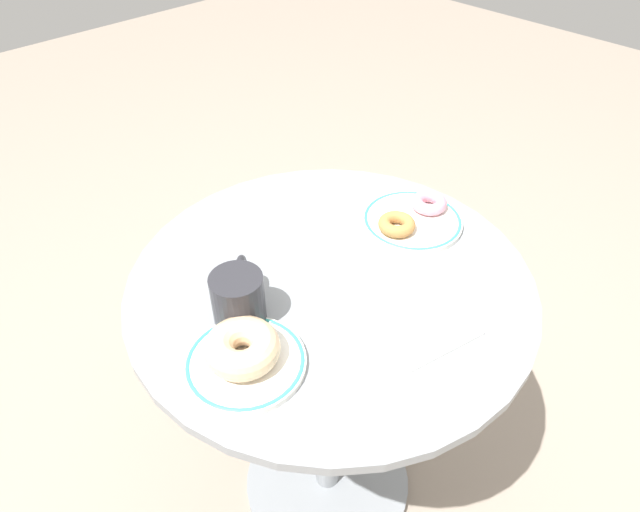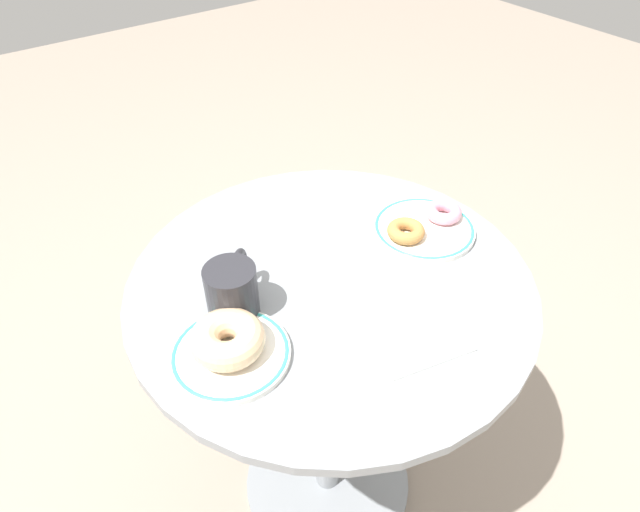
{
  "view_description": "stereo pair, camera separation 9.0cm",
  "coord_description": "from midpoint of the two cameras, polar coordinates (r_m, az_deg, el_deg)",
  "views": [
    {
      "loc": [
        -0.49,
        -0.48,
        1.34
      ],
      "look_at": [
        -0.01,
        0.01,
        0.75
      ],
      "focal_mm": 31.25,
      "sensor_mm": 36.0,
      "label": 1
    },
    {
      "loc": [
        -0.42,
        -0.54,
        1.34
      ],
      "look_at": [
        -0.01,
        0.01,
        0.75
      ],
      "focal_mm": 31.25,
      "sensor_mm": 36.0,
      "label": 2
    }
  ],
  "objects": [
    {
      "name": "ground_plane",
      "position": [
        1.51,
        2.59,
        -22.48
      ],
      "size": [
        7.0,
        7.0,
        0.02
      ],
      "primitive_type": "cube",
      "color": "gray"
    },
    {
      "name": "cafe_table",
      "position": [
        1.12,
        3.31,
        -11.62
      ],
      "size": [
        0.68,
        0.68,
        0.7
      ],
      "color": "gray",
      "rests_on": "ground"
    },
    {
      "name": "plate_left",
      "position": [
        0.82,
        -5.98,
        -10.08
      ],
      "size": [
        0.17,
        0.17,
        0.01
      ],
      "color": "white",
      "rests_on": "cafe_table"
    },
    {
      "name": "plate_right",
      "position": [
        1.05,
        13.07,
        2.64
      ],
      "size": [
        0.19,
        0.19,
        0.01
      ],
      "color": "white",
      "rests_on": "cafe_table"
    },
    {
      "name": "donut_glazed",
      "position": [
        0.8,
        -6.26,
        -8.62
      ],
      "size": [
        0.15,
        0.15,
        0.04
      ],
      "primitive_type": "torus",
      "rotation": [
        0.0,
        0.0,
        0.62
      ],
      "color": "#E0B789",
      "rests_on": "plate_left"
    },
    {
      "name": "donut_pink_frosted",
      "position": [
        1.08,
        14.8,
        4.35
      ],
      "size": [
        0.09,
        0.09,
        0.02
      ],
      "primitive_type": "torus",
      "rotation": [
        0.0,
        0.0,
        3.64
      ],
      "color": "pink",
      "rests_on": "plate_right"
    },
    {
      "name": "donut_old_fashioned",
      "position": [
        1.01,
        11.42,
        2.37
      ],
      "size": [
        0.08,
        0.08,
        0.02
      ],
      "primitive_type": "torus",
      "rotation": [
        0.0,
        0.0,
        1.69
      ],
      "color": "#BC7F42",
      "rests_on": "plate_right"
    },
    {
      "name": "paper_napkin",
      "position": [
        0.86,
        13.03,
        -8.57
      ],
      "size": [
        0.16,
        0.13,
        0.01
      ],
      "primitive_type": "cube",
      "rotation": [
        0.0,
        0.0,
        -0.23
      ],
      "color": "white",
      "rests_on": "cafe_table"
    },
    {
      "name": "coffee_mug",
      "position": [
        0.85,
        -5.97,
        -3.65
      ],
      "size": [
        0.1,
        0.1,
        0.09
      ],
      "color": "#28282D",
      "rests_on": "cafe_table"
    }
  ]
}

